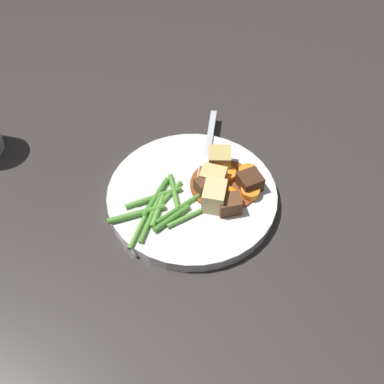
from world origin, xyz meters
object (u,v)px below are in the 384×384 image
potato_chunk_0 (214,178)px  potato_chunk_2 (220,159)px  carrot_slice_0 (248,172)px  fork (208,149)px  carrot_slice_1 (228,195)px  meat_chunk_2 (203,186)px  meat_chunk_0 (229,204)px  dinner_plate (192,196)px  carrot_slice_2 (226,173)px  potato_chunk_1 (214,196)px  meat_chunk_1 (250,182)px  meat_chunk_3 (215,192)px  carrot_slice_3 (250,192)px

potato_chunk_0 → potato_chunk_2: potato_chunk_2 is taller
carrot_slice_0 → fork: 0.08m
carrot_slice_1 → fork: bearing=76.1°
meat_chunk_2 → potato_chunk_0: bearing=12.2°
potato_chunk_2 → meat_chunk_0: potato_chunk_2 is taller
potato_chunk_0 → carrot_slice_0: bearing=-9.3°
dinner_plate → carrot_slice_2: (0.06, 0.00, 0.01)m
potato_chunk_1 → meat_chunk_1: bearing=1.5°
carrot_slice_1 → meat_chunk_0: 0.02m
meat_chunk_2 → meat_chunk_3: bearing=-56.0°
carrot_slice_1 → potato_chunk_2: 0.06m
carrot_slice_0 → carrot_slice_3: 0.04m
dinner_plate → carrot_slice_1: bearing=-39.2°
meat_chunk_2 → meat_chunk_3: meat_chunk_2 is taller
dinner_plate → carrot_slice_0: (0.09, -0.01, 0.01)m
carrot_slice_3 → meat_chunk_2: 0.07m
carrot_slice_2 → meat_chunk_0: (-0.03, -0.06, 0.01)m
carrot_slice_3 → dinner_plate: bearing=146.9°
meat_chunk_0 → carrot_slice_3: bearing=11.0°
potato_chunk_0 → meat_chunk_3: bearing=-118.0°
carrot_slice_0 → potato_chunk_0: potato_chunk_0 is taller
meat_chunk_1 → potato_chunk_2: bearing=104.9°
carrot_slice_2 → fork: carrot_slice_2 is taller
meat_chunk_0 → meat_chunk_2: 0.05m
meat_chunk_1 → potato_chunk_0: bearing=143.9°
carrot_slice_0 → fork: carrot_slice_0 is taller
carrot_slice_0 → potato_chunk_2: size_ratio=0.89×
carrot_slice_0 → carrot_slice_3: carrot_slice_3 is taller
carrot_slice_1 → meat_chunk_1: 0.04m
carrot_slice_1 → carrot_slice_3: carrot_slice_3 is taller
potato_chunk_0 → meat_chunk_0: size_ratio=1.14×
potato_chunk_1 → potato_chunk_2: (0.05, 0.06, -0.00)m
carrot_slice_2 → meat_chunk_0: bearing=-118.2°
carrot_slice_1 → meat_chunk_3: bearing=145.1°
carrot_slice_2 → carrot_slice_3: (0.01, -0.05, 0.00)m
meat_chunk_0 → carrot_slice_0: bearing=34.8°
carrot_slice_0 → meat_chunk_2: bearing=176.7°
potato_chunk_1 → carrot_slice_1: bearing=3.1°
dinner_plate → meat_chunk_1: (0.08, -0.03, 0.02)m
carrot_slice_1 → potato_chunk_1: potato_chunk_1 is taller
potato_chunk_2 → carrot_slice_0: bearing=-52.4°
potato_chunk_2 → meat_chunk_3: bearing=-127.9°
carrot_slice_2 → meat_chunk_0: meat_chunk_0 is taller
carrot_slice_0 → meat_chunk_3: size_ratio=0.92×
potato_chunk_2 → meat_chunk_1: size_ratio=1.05×
carrot_slice_1 → potato_chunk_2: bearing=69.9°
dinner_plate → carrot_slice_3: size_ratio=9.02×
potato_chunk_1 → meat_chunk_1: potato_chunk_1 is taller
meat_chunk_2 → meat_chunk_3: 0.02m
carrot_slice_3 → fork: bearing=93.0°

